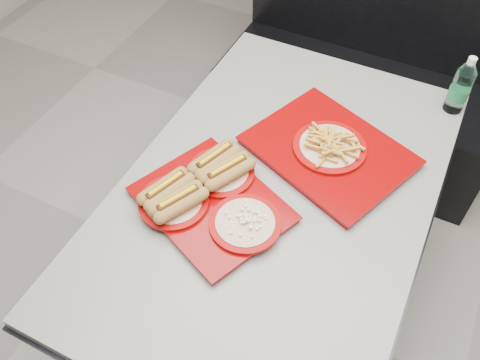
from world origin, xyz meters
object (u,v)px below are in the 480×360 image
at_px(tray_near, 209,196).
at_px(diner_table, 274,220).
at_px(booth_bench, 363,76).
at_px(water_bottle, 461,88).
at_px(tray_far, 329,149).

bearing_deg(tray_near, diner_table, 41.24).
height_order(diner_table, booth_bench, booth_bench).
relative_size(diner_table, booth_bench, 1.05).
xyz_separation_m(diner_table, water_bottle, (0.41, 0.60, 0.26)).
relative_size(booth_bench, water_bottle, 6.26).
height_order(tray_near, tray_far, tray_far).
bearing_deg(tray_near, tray_far, 53.75).
distance_m(diner_table, tray_near, 0.29).
relative_size(diner_table, tray_near, 2.73).
height_order(diner_table, tray_far, tray_far).
bearing_deg(booth_bench, water_bottle, -50.32).
relative_size(booth_bench, tray_near, 2.60).
distance_m(booth_bench, water_bottle, 0.78).
relative_size(diner_table, tray_far, 2.42).
relative_size(diner_table, water_bottle, 6.58).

